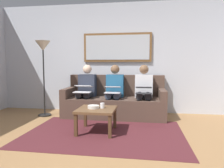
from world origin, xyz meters
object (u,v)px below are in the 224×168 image
(framed_mirror, at_px, (117,47))
(laptop_white, at_px, (83,89))
(coffee_table, at_px, (97,112))
(bowl, at_px, (93,107))
(cup, at_px, (102,106))
(person_left, at_px, (144,89))
(laptop_silver, at_px, (113,90))
(standing_lamp, at_px, (43,54))
(laptop_black, at_px, (144,90))
(person_middle, at_px, (114,89))
(couch, at_px, (115,102))
(person_right, at_px, (86,88))

(framed_mirror, distance_m, laptop_white, 1.32)
(coffee_table, xyz_separation_m, bowl, (0.05, -0.01, 0.08))
(coffee_table, xyz_separation_m, cup, (-0.09, -0.04, 0.10))
(person_left, bearing_deg, laptop_silver, 21.43)
(laptop_silver, bearing_deg, standing_lamp, -1.93)
(laptop_black, xyz_separation_m, laptop_white, (1.28, -0.01, 0.00))
(cup, bearing_deg, coffee_table, 20.93)
(bowl, bearing_deg, person_middle, -99.77)
(laptop_silver, bearing_deg, cup, 86.81)
(cup, xyz_separation_m, laptop_black, (-0.69, -0.86, 0.17))
(laptop_black, bearing_deg, coffee_table, 48.94)
(cup, height_order, laptop_silver, laptop_silver)
(bowl, xyz_separation_m, laptop_white, (0.44, -0.90, 0.20))
(couch, height_order, bowl, couch)
(laptop_white, bearing_deg, coffee_table, 118.84)
(framed_mirror, height_order, laptop_silver, framed_mirror)
(laptop_black, xyz_separation_m, person_middle, (0.64, -0.25, -0.02))
(cup, height_order, laptop_black, laptop_black)
(person_left, distance_m, laptop_white, 1.30)
(laptop_black, bearing_deg, couch, -26.56)
(coffee_table, bearing_deg, bowl, -8.02)
(bowl, relative_size, standing_lamp, 0.12)
(person_middle, height_order, person_right, same)
(couch, bearing_deg, framed_mirror, -90.00)
(person_left, bearing_deg, standing_lamp, 5.19)
(standing_lamp, bearing_deg, person_left, -174.81)
(couch, distance_m, bowl, 1.23)
(laptop_black, relative_size, standing_lamp, 0.20)
(couch, height_order, cup, couch)
(person_left, relative_size, laptop_black, 3.50)
(standing_lamp, bearing_deg, couch, -170.20)
(person_middle, bearing_deg, framed_mirror, -90.00)
(bowl, relative_size, laptop_silver, 0.60)
(couch, xyz_separation_m, bowl, (0.20, 1.21, 0.12))
(person_right, bearing_deg, laptop_black, 168.90)
(couch, relative_size, laptop_black, 6.75)
(cup, relative_size, laptop_white, 0.25)
(laptop_black, xyz_separation_m, person_right, (1.28, -0.25, -0.02))
(coffee_table, height_order, laptop_white, laptop_white)
(framed_mirror, distance_m, coffee_table, 2.01)
(person_left, height_order, laptop_silver, person_left)
(person_middle, xyz_separation_m, laptop_silver, (0.00, 0.25, 0.02))
(laptop_white, bearing_deg, cup, 124.29)
(laptop_silver, bearing_deg, laptop_white, -0.59)
(coffee_table, bearing_deg, cup, -159.07)
(framed_mirror, relative_size, coffee_table, 2.57)
(cup, relative_size, person_left, 0.08)
(couch, relative_size, cup, 24.44)
(laptop_black, distance_m, person_middle, 0.69)
(person_right, bearing_deg, laptop_silver, 158.57)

